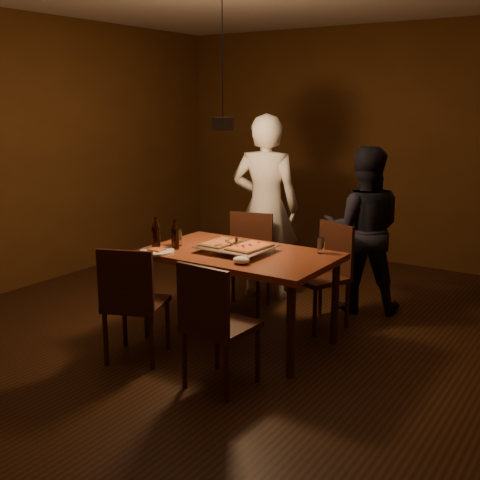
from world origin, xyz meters
The scene contains 19 objects.
room_shell centered at (0.00, 0.00, 1.40)m, with size 6.00×6.00×6.00m.
dining_table centered at (0.22, -0.08, 0.68)m, with size 1.50×0.90×0.75m.
chair_far_left centered at (-0.19, 0.67, 0.54)m, with size 0.51×0.51×0.49m.
chair_far_right centered at (0.63, 0.66, 0.54)m, with size 0.56×0.56×0.49m.
chair_near_left centered at (-0.23, -0.86, 0.54)m, with size 0.54×0.54×0.49m.
chair_near_right centered at (0.54, -0.90, 0.54)m, with size 0.44×0.44×0.49m.
pizza_tray centered at (0.18, -0.09, 0.77)m, with size 0.55×0.45×0.05m, color silver.
pizza_meat centered at (0.03, -0.08, 0.81)m, with size 0.21×0.34×0.02m, color maroon.
pizza_cheese centered at (0.31, -0.08, 0.81)m, with size 0.23×0.37×0.02m, color gold.
spatula centered at (0.17, -0.07, 0.81)m, with size 0.09×0.24×0.04m, color silver, non-canonical shape.
beer_bottle_a centered at (-0.40, -0.38, 0.88)m, with size 0.07×0.07×0.27m.
beer_bottle_b centered at (-0.28, -0.28, 0.87)m, with size 0.06×0.06×0.24m.
water_glass_left centered at (-0.34, -0.18, 0.82)m, with size 0.08×0.08×0.13m, color silver.
water_glass_right centered at (0.77, 0.24, 0.81)m, with size 0.06×0.06×0.12m, color silver.
plate_slice centered at (-0.34, -0.44, 0.76)m, with size 0.27×0.27×0.03m.
napkin centered at (0.41, -0.37, 0.78)m, with size 0.13×0.10×0.06m, color white.
diner_white centered at (-0.22, 1.04, 0.91)m, with size 0.66×0.43×1.81m, color silver.
diner_dark centered at (0.74, 1.19, 0.77)m, with size 0.74×0.58×1.53m, color black.
pendant_lamp centered at (0.00, 0.00, 1.76)m, with size 0.18×0.18×1.10m.
Camera 1 is at (2.75, -3.96, 1.93)m, focal length 45.00 mm.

